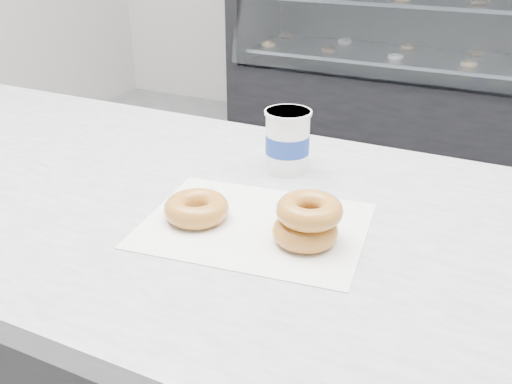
# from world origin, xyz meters

# --- Properties ---
(ground) EXTENTS (5.00, 5.00, 0.00)m
(ground) POSITION_xyz_m (0.00, 0.00, 0.00)
(ground) COLOR gray
(ground) RESTS_ON ground
(display_case) EXTENTS (2.40, 0.74, 1.25)m
(display_case) POSITION_xyz_m (0.00, 2.12, 0.49)
(display_case) COLOR black
(display_case) RESTS_ON ground
(wax_paper) EXTENTS (0.37, 0.30, 0.00)m
(wax_paper) POSITION_xyz_m (0.17, -0.64, 0.90)
(wax_paper) COLOR white
(wax_paper) RESTS_ON counter
(donut_single) EXTENTS (0.11, 0.11, 0.04)m
(donut_single) POSITION_xyz_m (0.08, -0.66, 0.92)
(donut_single) COLOR gold
(donut_single) RESTS_ON wax_paper
(donut_stack) EXTENTS (0.14, 0.14, 0.07)m
(donut_stack) POSITION_xyz_m (0.26, -0.65, 0.94)
(donut_stack) COLOR gold
(donut_stack) RESTS_ON wax_paper
(coffee_cup) EXTENTS (0.09, 0.09, 0.12)m
(coffee_cup) POSITION_xyz_m (0.13, -0.42, 0.96)
(coffee_cup) COLOR white
(coffee_cup) RESTS_ON counter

